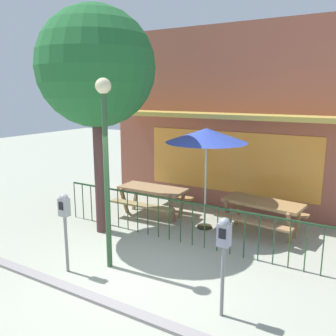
# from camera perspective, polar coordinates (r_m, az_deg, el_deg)

# --- Properties ---
(ground) EXTENTS (40.00, 40.00, 0.00)m
(ground) POSITION_cam_1_polar(r_m,az_deg,el_deg) (6.76, -5.62, -16.90)
(ground) COLOR #9FA391
(pub_storefront) EXTENTS (7.58, 1.32, 5.04)m
(pub_storefront) POSITION_cam_1_polar(r_m,az_deg,el_deg) (10.17, 10.33, 7.54)
(pub_storefront) COLOR brown
(pub_storefront) RESTS_ON ground
(patio_fence_front) EXTENTS (6.39, 0.04, 0.97)m
(patio_fence_front) POSITION_cam_1_polar(r_m,az_deg,el_deg) (7.86, 2.04, -7.30)
(patio_fence_front) COLOR #204124
(patio_fence_front) RESTS_ON ground
(picnic_table_left) EXTENTS (1.84, 1.41, 0.79)m
(picnic_table_left) POSITION_cam_1_polar(r_m,az_deg,el_deg) (9.58, -2.45, -4.06)
(picnic_table_left) COLOR #9A7550
(picnic_table_left) RESTS_ON ground
(picnic_table_right) EXTENTS (1.95, 1.56, 0.79)m
(picnic_table_right) POSITION_cam_1_polar(r_m,az_deg,el_deg) (8.69, 14.81, -6.17)
(picnic_table_right) COLOR #9B7443
(picnic_table_right) RESTS_ON ground
(patio_umbrella) EXTENTS (1.93, 1.93, 2.44)m
(patio_umbrella) POSITION_cam_1_polar(r_m,az_deg,el_deg) (8.40, 6.15, 5.10)
(patio_umbrella) COLOR black
(patio_umbrella) RESTS_ON ground
(parking_meter_near) EXTENTS (0.18, 0.17, 1.53)m
(parking_meter_near) POSITION_cam_1_polar(r_m,az_deg,el_deg) (5.26, 8.88, -11.44)
(parking_meter_near) COLOR slate
(parking_meter_near) RESTS_ON ground
(parking_meter_far) EXTENTS (0.18, 0.17, 1.50)m
(parking_meter_far) POSITION_cam_1_polar(r_m,az_deg,el_deg) (6.72, -16.17, -6.75)
(parking_meter_far) COLOR gray
(parking_meter_far) RESTS_ON ground
(street_tree) EXTENTS (2.61, 2.61, 5.09)m
(street_tree) POSITION_cam_1_polar(r_m,az_deg,el_deg) (8.25, -11.38, 15.24)
(street_tree) COLOR #4C2F2D
(street_tree) RESTS_ON ground
(street_lamp) EXTENTS (0.28, 0.28, 3.51)m
(street_lamp) POSITION_cam_1_polar(r_m,az_deg,el_deg) (6.47, -9.93, 3.50)
(street_lamp) COLOR #2C522F
(street_lamp) RESTS_ON ground
(curb_edge) EXTENTS (10.62, 0.20, 0.11)m
(curb_edge) POSITION_cam_1_polar(r_m,az_deg,el_deg) (6.17, -10.84, -20.14)
(curb_edge) COLOR gray
(curb_edge) RESTS_ON ground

